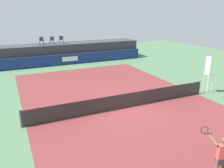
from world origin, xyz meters
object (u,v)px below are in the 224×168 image
(tennis_ball, at_px, (172,97))
(umpire_chair, at_px, (208,72))
(net_post_far, at_px, (199,87))
(spectator_chair_far_left, at_px, (41,40))
(spectator_chair_center, at_px, (61,39))
(net_post_near, at_px, (21,119))
(spectator_chair_left, at_px, (52,40))
(tennis_player, at_px, (221,157))

(tennis_ball, bearing_deg, umpire_chair, -4.27)
(net_post_far, bearing_deg, spectator_chair_far_left, 120.68)
(spectator_chair_center, height_order, tennis_ball, spectator_chair_center)
(tennis_ball, bearing_deg, spectator_chair_far_left, 114.21)
(umpire_chair, xyz_separation_m, tennis_ball, (-2.94, 0.22, -1.55))
(spectator_chair_far_left, height_order, net_post_near, spectator_chair_far_left)
(umpire_chair, distance_m, net_post_near, 13.13)
(net_post_near, bearing_deg, tennis_ball, 1.20)
(spectator_chair_far_left, bearing_deg, spectator_chair_left, -2.50)
(spectator_chair_center, bearing_deg, tennis_ball, -73.58)
(umpire_chair, xyz_separation_m, net_post_far, (-0.69, 0.01, -1.09))
(net_post_far, height_order, tennis_player, tennis_player)
(spectator_chair_center, relative_size, tennis_player, 0.50)
(spectator_chair_left, bearing_deg, tennis_ball, -69.50)
(spectator_chair_center, distance_m, tennis_player, 22.43)
(spectator_chair_far_left, relative_size, tennis_ball, 13.06)
(spectator_chair_left, relative_size, net_post_far, 0.89)
(umpire_chair, height_order, tennis_player, umpire_chair)
(spectator_chair_far_left, distance_m, tennis_ball, 16.42)
(spectator_chair_left, distance_m, tennis_ball, 15.95)
(umpire_chair, bearing_deg, spectator_chair_center, 115.85)
(net_post_far, bearing_deg, tennis_ball, 174.59)
(net_post_near, distance_m, tennis_ball, 10.16)
(spectator_chair_far_left, distance_m, net_post_near, 15.55)
(spectator_chair_center, bearing_deg, net_post_far, -66.29)
(umpire_chair, height_order, tennis_ball, umpire_chair)
(tennis_player, bearing_deg, spectator_chair_left, 94.10)
(tennis_ball, bearing_deg, net_post_far, -5.41)
(spectator_chair_far_left, bearing_deg, tennis_ball, -65.79)
(net_post_near, bearing_deg, spectator_chair_far_left, 76.84)
(spectator_chair_center, distance_m, net_post_near, 16.34)
(tennis_player, xyz_separation_m, tennis_ball, (3.92, 7.44, -0.92))
(spectator_chair_far_left, bearing_deg, net_post_far, -59.32)
(spectator_chair_far_left, bearing_deg, spectator_chair_center, 3.61)
(umpire_chair, bearing_deg, tennis_player, -133.52)
(spectator_chair_far_left, distance_m, spectator_chair_center, 2.25)
(umpire_chair, xyz_separation_m, net_post_near, (-13.09, 0.01, -1.09))
(umpire_chair, height_order, net_post_far, umpire_chair)
(spectator_chair_center, xyz_separation_m, tennis_player, (0.48, -22.36, -1.73))
(spectator_chair_center, relative_size, net_post_far, 0.89)
(spectator_chair_center, bearing_deg, spectator_chair_left, -170.21)
(spectator_chair_left, bearing_deg, net_post_near, -107.26)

